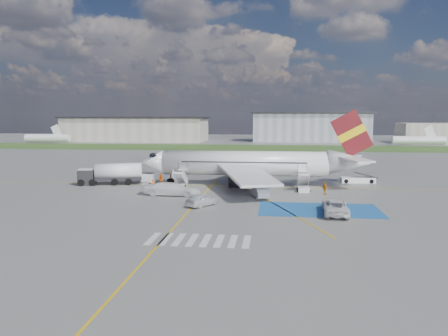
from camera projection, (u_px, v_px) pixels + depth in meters
The scene contains 22 objects.
ground at pixel (237, 201), 55.94m from camera, with size 400.00×400.00×0.00m, color #60605E.
grass_strip at pixel (260, 148), 149.65m from camera, with size 400.00×30.00×0.01m, color #2D4C1E.
taxiway_line_main at pixel (243, 186), 67.77m from camera, with size 120.00×0.20×0.01m, color gold.
taxiway_line_cross at pixel (182, 218), 46.64m from camera, with size 0.20×60.00×0.01m, color gold.
taxiway_line_diag at pixel (243, 186), 67.77m from camera, with size 0.20×60.00×0.01m, color gold.
staging_box at pixel (319, 210), 50.86m from camera, with size 14.00×8.00×0.01m, color #185395.
crosswalk at pixel (199, 240), 38.38m from camera, with size 9.00×4.00×0.01m.
terminal_west at pixel (136, 129), 189.80m from camera, with size 60.00×22.00×10.00m, color #9C9687.
terminal_centre at pixel (310, 127), 186.13m from camera, with size 48.00×18.00×12.00m, color gray.
airliner at pixel (254, 163), 69.17m from camera, with size 36.81×32.95×11.92m.
airstairs_fwd at pixel (179, 185), 65.52m from camera, with size 1.90×5.20×3.60m.
airstairs_aft at pixel (303, 187), 63.43m from camera, with size 1.90×5.20×3.60m.
fuel_tanker at pixel (111, 176), 69.63m from camera, with size 10.15×5.09×3.36m.
gpu_cart at pixel (148, 179), 70.92m from camera, with size 2.24×1.70×1.67m.
belt_loader at pixel (358, 180), 71.51m from camera, with size 5.92×2.49×1.74m.
car_silver_a at pixel (202, 200), 52.89m from camera, with size 1.83×4.56×1.55m, color silver.
car_silver_b at pixel (260, 192), 58.33m from camera, with size 1.64×4.69×1.55m, color silver.
van_white_a at pixel (335, 204), 48.78m from camera, with size 2.66×5.76×2.16m, color silver.
van_white_b at pixel (172, 187), 59.89m from camera, with size 2.46×6.04×2.37m, color white.
crew_fwd at pixel (153, 186), 62.71m from camera, with size 0.64×0.42×1.77m, color orange.
crew_nose at pixel (160, 179), 68.47m from camera, with size 0.92×0.72×1.90m, color #FF650D.
crew_aft at pixel (325, 189), 60.40m from camera, with size 1.02×0.42×1.74m, color orange.
Camera 1 is at (4.65, -54.86, 10.90)m, focal length 35.00 mm.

